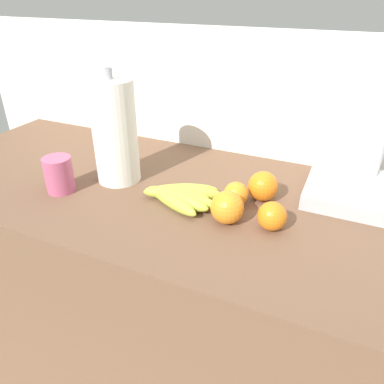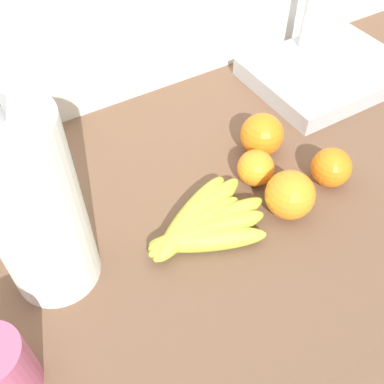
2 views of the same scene
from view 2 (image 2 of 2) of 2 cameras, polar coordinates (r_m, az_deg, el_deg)
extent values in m
plane|color=beige|center=(1.58, 1.45, -22.63)|extent=(6.00, 6.00, 0.00)
cube|color=brown|center=(1.16, 1.89, -15.49)|extent=(1.87, 0.67, 0.90)
cube|color=silver|center=(1.19, -7.34, 2.81)|extent=(2.27, 0.06, 1.30)
ellipsoid|color=#B4C53F|center=(0.71, 2.08, -6.08)|extent=(0.19, 0.11, 0.04)
ellipsoid|color=#A9BD3F|center=(0.71, 1.34, -5.79)|extent=(0.16, 0.09, 0.04)
ellipsoid|color=#B9C73F|center=(0.72, 2.01, -5.03)|extent=(0.20, 0.08, 0.04)
ellipsoid|color=#ABC23F|center=(0.72, 2.07, -4.38)|extent=(0.22, 0.04, 0.04)
ellipsoid|color=#B4D03F|center=(0.72, 0.82, -4.31)|extent=(0.18, 0.07, 0.04)
ellipsoid|color=#B3C63F|center=(0.73, 0.86, -3.26)|extent=(0.22, 0.11, 0.04)
ellipsoid|color=#B0C13F|center=(0.73, 0.06, -3.11)|extent=(0.20, 0.13, 0.04)
sphere|color=orange|center=(0.80, 8.28, 2.89)|extent=(0.07, 0.07, 0.07)
sphere|color=orange|center=(0.82, 17.34, 3.01)|extent=(0.07, 0.07, 0.07)
sphere|color=orange|center=(0.75, 12.38, -0.36)|extent=(0.08, 0.08, 0.08)
sphere|color=orange|center=(0.85, 8.90, 7.24)|extent=(0.08, 0.08, 0.08)
cylinder|color=white|center=(0.61, -19.50, -2.20)|extent=(0.13, 0.13, 0.30)
cylinder|color=gray|center=(0.60, -19.86, -1.29)|extent=(0.02, 0.02, 0.33)
cube|color=#B7BABF|center=(1.09, 16.81, 14.46)|extent=(0.34, 0.26, 0.04)
cylinder|color=#B2B2B7|center=(1.09, 14.72, 21.21)|extent=(0.02, 0.02, 0.16)
cylinder|color=#BF567B|center=(0.62, -23.29, -20.07)|extent=(0.08, 0.08, 0.10)
camera|label=1|loc=(0.75, 86.69, -5.44)|focal=34.62mm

